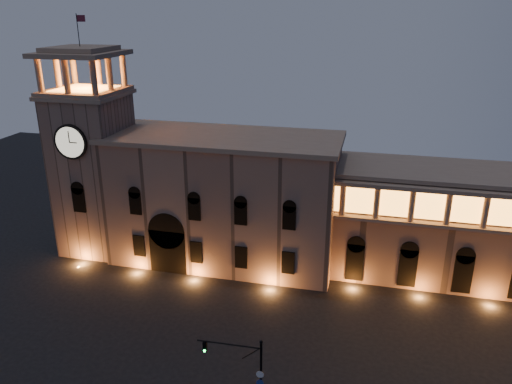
% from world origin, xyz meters
% --- Properties ---
extents(ground, '(160.00, 160.00, 0.00)m').
position_xyz_m(ground, '(0.00, 0.00, 0.00)').
color(ground, black).
rests_on(ground, ground).
extents(government_building, '(30.80, 12.80, 17.60)m').
position_xyz_m(government_building, '(-2.08, 21.93, 8.77)').
color(government_building, '#846656').
rests_on(government_building, ground).
extents(clock_tower, '(9.80, 9.80, 32.40)m').
position_xyz_m(clock_tower, '(-20.50, 20.98, 12.50)').
color(clock_tower, '#846656').
rests_on(clock_tower, ground).
extents(colonnade_wing, '(40.60, 11.50, 14.50)m').
position_xyz_m(colonnade_wing, '(32.00, 23.92, 7.33)').
color(colonnade_wing, '#7F6151').
rests_on(colonnade_wing, ground).
extents(traffic_light, '(5.74, 0.69, 7.87)m').
position_xyz_m(traffic_light, '(8.54, -5.42, 4.13)').
color(traffic_light, black).
rests_on(traffic_light, ground).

